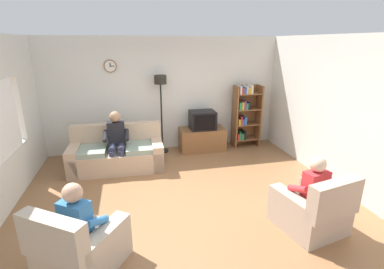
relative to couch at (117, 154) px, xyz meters
name	(u,v)px	position (x,y,z in m)	size (l,w,h in m)	color
ground_plane	(187,200)	(1.17, -1.60, -0.31)	(12.00, 12.00, 0.00)	#8C603D
back_wall_assembly	(164,94)	(1.17, 1.06, 1.04)	(6.20, 0.17, 2.70)	silver
right_wall	(344,114)	(4.03, -1.60, 1.04)	(0.12, 5.80, 2.70)	silver
couch	(117,154)	(0.00, 0.00, 0.00)	(1.92, 0.93, 0.90)	tan
tv_stand	(202,139)	(2.02, 0.65, -0.04)	(1.10, 0.56, 0.55)	brown
tv	(203,120)	(2.02, 0.63, 0.46)	(0.60, 0.49, 0.44)	black
bookshelf	(245,114)	(3.15, 0.72, 0.52)	(0.68, 0.36, 1.58)	brown
floor_lamp	(161,93)	(1.05, 0.75, 1.14)	(0.28, 0.28, 1.85)	black
armchair_near_window	(80,248)	(-0.34, -2.83, -0.02)	(1.16, 1.18, 0.90)	#BCAD99
armchair_near_bookshelf	(311,211)	(2.74, -2.74, -0.02)	(0.97, 1.03, 0.90)	tan
person_on_couch	(116,138)	(0.02, -0.11, 0.39)	(0.52, 0.54, 1.24)	black
person_in_left_armchair	(82,220)	(-0.29, -2.75, 0.29)	(0.61, 0.64, 1.12)	#3372B2
person_in_right_armchair	(309,188)	(2.73, -2.65, 0.29)	(0.57, 0.59, 1.12)	red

